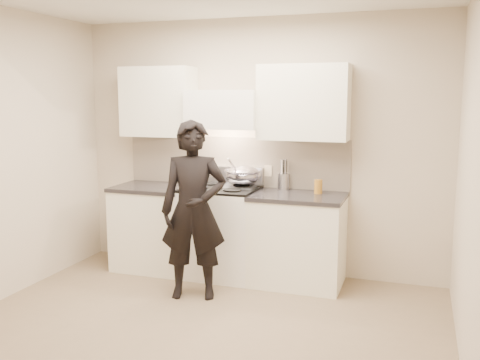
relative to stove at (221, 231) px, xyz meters
name	(u,v)px	position (x,y,z in m)	size (l,w,h in m)	color
ground_plane	(193,334)	(0.30, -1.42, -0.47)	(4.00, 4.00, 0.00)	#7E694F
room_shell	(202,132)	(0.24, -1.05, 1.12)	(4.04, 3.54, 2.70)	#C2B39A
stove	(221,231)	(0.00, 0.00, 0.00)	(0.76, 0.65, 0.96)	white
counter_right	(298,239)	(0.83, 0.00, -0.01)	(0.92, 0.67, 0.92)	white
counter_left	(155,227)	(-0.78, 0.00, -0.01)	(0.82, 0.67, 0.92)	white
wok	(243,175)	(0.20, 0.14, 0.59)	(0.40, 0.49, 0.32)	#B7B3C7
stock_pot	(197,181)	(-0.20, -0.14, 0.55)	(0.27, 0.27, 0.14)	#B7B3C7
utensil_crock	(283,180)	(0.61, 0.25, 0.54)	(0.12, 0.12, 0.31)	#B9B9C3
spice_jar	(282,185)	(0.60, 0.23, 0.49)	(0.04, 0.04, 0.08)	#D65C0C
oil_glass	(318,187)	(1.00, 0.12, 0.52)	(0.08, 0.08, 0.14)	#A36C1F
person	(194,210)	(-0.02, -0.66, 0.36)	(0.61, 0.40, 1.67)	black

